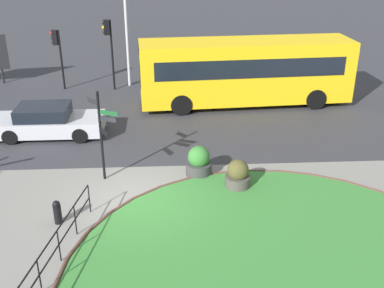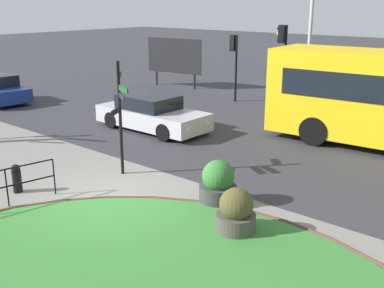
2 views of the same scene
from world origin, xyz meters
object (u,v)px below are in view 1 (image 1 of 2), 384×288
object	(u,v)px
car_far_lane	(48,122)
traffic_light_near	(57,46)
bus_yellow	(245,71)
bollard_foreground	(57,212)
planter_near_signpost	(238,176)
planter_kerbside	(199,162)
lamppost_tall	(125,4)
signpost_directional	(102,130)
traffic_light_far	(108,39)

from	to	relation	value
car_far_lane	traffic_light_near	bearing A→B (deg)	96.87
bus_yellow	car_far_lane	size ratio (longest dim) A/B	2.28
bus_yellow	bollard_foreground	bearing A→B (deg)	50.74
bus_yellow	planter_near_signpost	size ratio (longest dim) A/B	9.91
planter_kerbside	bus_yellow	bearing A→B (deg)	69.23
car_far_lane	planter_kerbside	distance (m)	7.25
bollard_foreground	lamppost_tall	size ratio (longest dim) A/B	0.09
bollard_foreground	traffic_light_near	distance (m)	13.52
car_far_lane	lamppost_tall	world-z (taller)	lamppost_tall
planter_kerbside	signpost_directional	bearing A→B (deg)	-177.26
bollard_foreground	bus_yellow	distance (m)	12.47
bollard_foreground	traffic_light_near	size ratio (longest dim) A/B	0.24
signpost_directional	traffic_light_near	bearing A→B (deg)	108.88
bollard_foreground	bus_yellow	world-z (taller)	bus_yellow
traffic_light_near	planter_near_signpost	xyz separation A→B (m)	(8.10, -11.38, -1.90)
bus_yellow	planter_kerbside	size ratio (longest dim) A/B	9.35
traffic_light_far	planter_near_signpost	distance (m)	12.53
bollard_foreground	traffic_light_near	world-z (taller)	traffic_light_near
signpost_directional	car_far_lane	xyz separation A→B (m)	(-2.85, 4.05, -1.26)
car_far_lane	planter_near_signpost	xyz separation A→B (m)	(7.35, -4.91, -0.15)
bus_yellow	car_far_lane	xyz separation A→B (m)	(-8.90, -3.45, -1.09)
bus_yellow	traffic_light_far	bearing A→B (deg)	-25.83
traffic_light_near	lamppost_tall	size ratio (longest dim) A/B	0.39
bus_yellow	traffic_light_near	xyz separation A→B (m)	(-9.65, 3.02, 0.66)
signpost_directional	bus_yellow	distance (m)	9.64
signpost_directional	planter_kerbside	bearing A→B (deg)	2.74
planter_kerbside	traffic_light_near	bearing A→B (deg)	123.51
planter_near_signpost	car_far_lane	bearing A→B (deg)	146.28
traffic_light_far	lamppost_tall	distance (m)	2.06
signpost_directional	lamppost_tall	distance (m)	11.26
traffic_light_far	planter_kerbside	world-z (taller)	traffic_light_far
bollard_foreground	traffic_light_near	xyz separation A→B (m)	(-2.48, 13.14, 1.98)
bus_yellow	planter_near_signpost	world-z (taller)	bus_yellow
car_far_lane	traffic_light_near	size ratio (longest dim) A/B	1.42
traffic_light_far	planter_near_signpost	size ratio (longest dim) A/B	3.59
signpost_directional	bus_yellow	world-z (taller)	signpost_directional
traffic_light_near	planter_kerbside	distance (m)	12.57
bus_yellow	lamppost_tall	distance (m)	7.41
traffic_light_near	planter_near_signpost	size ratio (longest dim) A/B	3.07
traffic_light_near	planter_near_signpost	distance (m)	14.09
bus_yellow	traffic_light_near	size ratio (longest dim) A/B	3.23
planter_kerbside	car_far_lane	bearing A→B (deg)	147.52
lamppost_tall	planter_kerbside	size ratio (longest dim) A/B	7.49
bollard_foreground	lamppost_tall	xyz separation A→B (m)	(1.22, 13.58, 4.07)
signpost_directional	lamppost_tall	xyz separation A→B (m)	(0.10, 10.96, 2.58)
signpost_directional	planter_kerbside	distance (m)	3.55
signpost_directional	bollard_foreground	bearing A→B (deg)	-112.99
signpost_directional	bus_yellow	size ratio (longest dim) A/B	0.31
planter_near_signpost	traffic_light_far	bearing A→B (deg)	115.59
bus_yellow	car_far_lane	world-z (taller)	bus_yellow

